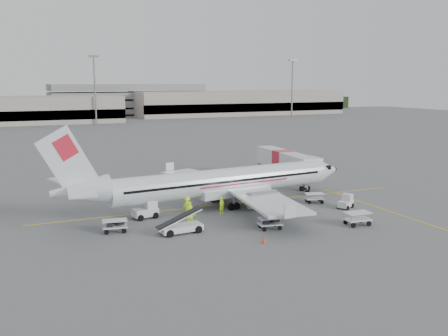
{
  "coord_description": "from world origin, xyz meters",
  "views": [
    {
      "loc": [
        -22.91,
        -49.95,
        13.54
      ],
      "look_at": [
        0.0,
        2.0,
        3.8
      ],
      "focal_mm": 40.0,
      "sensor_mm": 36.0,
      "label": 1
    }
  ],
  "objects_px": {
    "jet_bridge": "(283,166)",
    "tug_aft": "(145,209)",
    "tug_fore": "(345,201)",
    "tug_mid": "(268,201)",
    "aircraft": "(225,164)",
    "belt_loader": "(181,218)"
  },
  "relations": [
    {
      "from": "belt_loader",
      "to": "tug_aft",
      "type": "xyz_separation_m",
      "value": [
        -1.69,
        6.26,
        -0.44
      ]
    },
    {
      "from": "aircraft",
      "to": "tug_aft",
      "type": "xyz_separation_m",
      "value": [
        -9.41,
        -1.4,
        -3.79
      ]
    },
    {
      "from": "aircraft",
      "to": "jet_bridge",
      "type": "relative_size",
      "value": 2.07
    },
    {
      "from": "tug_fore",
      "to": "tug_mid",
      "type": "bearing_deg",
      "value": 131.89
    },
    {
      "from": "belt_loader",
      "to": "tug_fore",
      "type": "distance_m",
      "value": 19.47
    },
    {
      "from": "aircraft",
      "to": "belt_loader",
      "type": "xyz_separation_m",
      "value": [
        -7.73,
        -7.66,
        -3.35
      ]
    },
    {
      "from": "aircraft",
      "to": "tug_aft",
      "type": "height_order",
      "value": "aircraft"
    },
    {
      "from": "belt_loader",
      "to": "tug_mid",
      "type": "bearing_deg",
      "value": 16.77
    },
    {
      "from": "jet_bridge",
      "to": "belt_loader",
      "type": "xyz_separation_m",
      "value": [
        -20.55,
        -16.74,
        -0.79
      ]
    },
    {
      "from": "aircraft",
      "to": "jet_bridge",
      "type": "height_order",
      "value": "aircraft"
    },
    {
      "from": "jet_bridge",
      "to": "belt_loader",
      "type": "distance_m",
      "value": 26.52
    },
    {
      "from": "belt_loader",
      "to": "tug_fore",
      "type": "height_order",
      "value": "belt_loader"
    },
    {
      "from": "aircraft",
      "to": "tug_mid",
      "type": "xyz_separation_m",
      "value": [
        3.66,
        -3.37,
        -3.81
      ]
    },
    {
      "from": "jet_bridge",
      "to": "tug_mid",
      "type": "relative_size",
      "value": 6.95
    },
    {
      "from": "tug_fore",
      "to": "tug_mid",
      "type": "relative_size",
      "value": 0.82
    },
    {
      "from": "jet_bridge",
      "to": "tug_aft",
      "type": "distance_m",
      "value": 24.61
    },
    {
      "from": "jet_bridge",
      "to": "tug_fore",
      "type": "distance_m",
      "value": 15.43
    },
    {
      "from": "tug_mid",
      "to": "tug_fore",
      "type": "bearing_deg",
      "value": -36.62
    },
    {
      "from": "jet_bridge",
      "to": "tug_fore",
      "type": "relative_size",
      "value": 8.5
    },
    {
      "from": "belt_loader",
      "to": "tug_fore",
      "type": "xyz_separation_m",
      "value": [
        19.4,
        1.42,
        -0.63
      ]
    },
    {
      "from": "jet_bridge",
      "to": "belt_loader",
      "type": "height_order",
      "value": "jet_bridge"
    },
    {
      "from": "aircraft",
      "to": "jet_bridge",
      "type": "xyz_separation_m",
      "value": [
        12.82,
        9.09,
        -2.56
      ]
    }
  ]
}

